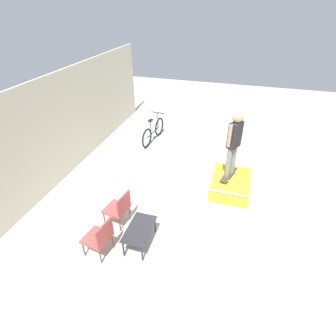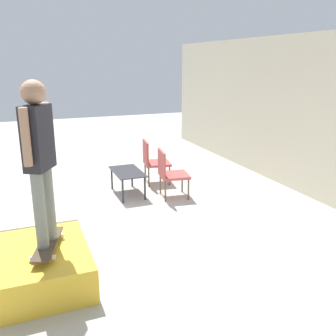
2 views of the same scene
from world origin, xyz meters
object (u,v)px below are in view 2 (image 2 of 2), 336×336
at_px(skateboard_on_ramp, 48,244).
at_px(person_skater, 39,150).
at_px(patio_chair_left, 153,160).
at_px(coffee_table, 127,174).
at_px(skate_ramp_box, 43,265).
at_px(patio_chair_right, 169,171).

relative_size(skateboard_on_ramp, person_skater, 0.48).
distance_m(person_skater, patio_chair_left, 4.01).
distance_m(person_skater, coffee_table, 3.29).
bearing_deg(skateboard_on_ramp, person_skater, 16.42).
bearing_deg(coffee_table, skate_ramp_box, -34.72).
bearing_deg(patio_chair_left, person_skater, 151.30).
relative_size(patio_chair_left, patio_chair_right, 1.00).
bearing_deg(patio_chair_right, patio_chair_left, 8.58).
distance_m(patio_chair_left, patio_chair_right, 0.93).
bearing_deg(skate_ramp_box, coffee_table, 145.28).
bearing_deg(skate_ramp_box, patio_chair_left, 140.96).
bearing_deg(person_skater, coffee_table, 176.75).
xyz_separation_m(patio_chair_left, patio_chair_right, (0.93, -0.00, 0.00)).
relative_size(person_skater, coffee_table, 1.93).
bearing_deg(person_skater, patio_chair_left, 172.04).
bearing_deg(patio_chair_left, coffee_table, 133.83).
distance_m(coffee_table, patio_chair_left, 0.85).
distance_m(skate_ramp_box, patio_chair_left, 3.88).
bearing_deg(patio_chair_right, skate_ramp_box, 138.95).
relative_size(person_skater, patio_chair_right, 1.98).
bearing_deg(patio_chair_left, skateboard_on_ramp, 151.30).
height_order(skate_ramp_box, skateboard_on_ramp, skateboard_on_ramp).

